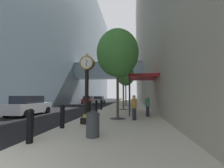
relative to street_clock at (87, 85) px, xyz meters
name	(u,v)px	position (x,y,z in m)	size (l,w,h in m)	color
ground_plane	(113,104)	(-1.19, 20.84, -2.38)	(110.00, 110.00, 0.00)	black
sidewalk_right	(128,103)	(1.77, 23.84, -2.31)	(5.91, 80.00, 0.14)	beige
building_block_left	(61,27)	(-13.89, 23.84, 15.33)	(23.49, 80.00, 35.55)	#849EB2
building_block_right	(162,6)	(9.22, 23.84, 18.68)	(9.00, 80.00, 42.12)	#A89E89
street_clock	(87,85)	(0.00, 0.00, 0.00)	(0.84, 0.55, 4.09)	black
bollard_nearest	(30,125)	(-0.84, -3.67, -1.63)	(0.24, 0.24, 1.16)	black
bollard_second	(62,116)	(-0.84, -1.27, -1.63)	(0.24, 0.24, 1.16)	black
bollard_fourth	(89,108)	(-0.84, 3.52, -1.63)	(0.24, 0.24, 1.16)	black
bollard_fifth	(96,106)	(-0.84, 5.92, -1.63)	(0.24, 0.24, 1.16)	black
bollard_sixth	(101,104)	(-0.84, 8.32, -1.63)	(0.24, 0.24, 1.16)	black
street_tree_near	(118,53)	(1.62, 2.04, 2.39)	(2.99, 2.99, 6.36)	#333335
street_tree_mid_near	(123,66)	(1.62, 8.92, 2.80)	(2.34, 2.34, 6.42)	#333335
street_tree_mid_far	(126,76)	(1.62, 15.80, 2.55)	(2.82, 2.82, 6.43)	#333335
trash_bin	(93,123)	(1.08, -2.63, -1.70)	(0.53, 0.53, 1.05)	#383D42
pedestrian_walking	(134,107)	(2.75, 1.59, -1.38)	(0.47, 0.47, 1.64)	#23232D
pedestrian_by_clock	(148,105)	(3.80, 3.50, -1.39)	(0.48, 0.48, 1.62)	#23232D
storefront_awning	(142,78)	(3.48, 4.96, 0.91)	(2.40, 3.60, 3.30)	maroon
car_silver_near	(99,100)	(-4.33, 22.67, -1.60)	(2.11, 4.21, 1.59)	#B7BABF
car_white_mid	(29,106)	(-6.54, 3.94, -1.55)	(2.04, 4.40, 1.71)	silver
car_red_far	(88,100)	(-6.87, 23.49, -1.59)	(2.11, 4.17, 1.62)	#AD191E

